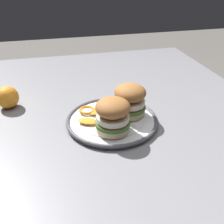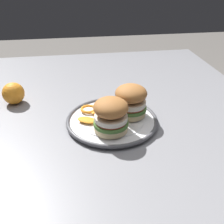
# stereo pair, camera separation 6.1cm
# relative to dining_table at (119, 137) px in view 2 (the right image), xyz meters

# --- Properties ---
(dining_table) EXTENTS (1.34, 1.05, 0.75)m
(dining_table) POSITION_rel_dining_table_xyz_m (0.00, 0.00, 0.00)
(dining_table) COLOR gray
(dining_table) RESTS_ON ground
(dinner_plate) EXTENTS (0.29, 0.29, 0.02)m
(dinner_plate) POSITION_rel_dining_table_xyz_m (-0.04, 0.03, 0.10)
(dinner_plate) COLOR white
(dinner_plate) RESTS_ON dining_table
(sandwich_half_left) EXTENTS (0.14, 0.14, 0.10)m
(sandwich_half_left) POSITION_rel_dining_table_xyz_m (-0.03, -0.03, 0.16)
(sandwich_half_left) COLOR beige
(sandwich_half_left) RESTS_ON dinner_plate
(sandwich_half_right) EXTENTS (0.14, 0.14, 0.10)m
(sandwich_half_right) POSITION_rel_dining_table_xyz_m (-0.11, 0.04, 0.16)
(sandwich_half_right) COLOR beige
(sandwich_half_right) RESTS_ON dinner_plate
(orange_peel_curled) EXTENTS (0.05, 0.05, 0.01)m
(orange_peel_curled) POSITION_rel_dining_table_xyz_m (0.02, 0.10, 0.11)
(orange_peel_curled) COLOR orange
(orange_peel_curled) RESTS_ON dinner_plate
(orange_peel_strip_long) EXTENTS (0.06, 0.07, 0.01)m
(orange_peel_strip_long) POSITION_rel_dining_table_xyz_m (-0.05, 0.11, 0.11)
(orange_peel_strip_long) COLOR orange
(orange_peel_strip_long) RESTS_ON dinner_plate
(orange_peel_strip_short) EXTENTS (0.05, 0.08, 0.01)m
(orange_peel_strip_short) POSITION_rel_dining_table_xyz_m (-0.00, 0.06, 0.11)
(orange_peel_strip_short) COLOR orange
(orange_peel_strip_short) RESTS_ON dinner_plate
(orange_peel_small_curl) EXTENTS (0.06, 0.06, 0.01)m
(orange_peel_small_curl) POSITION_rel_dining_table_xyz_m (0.04, 0.01, 0.11)
(orange_peel_small_curl) COLOR orange
(orange_peel_small_curl) RESTS_ON dinner_plate
(whole_orange) EXTENTS (0.08, 0.08, 0.08)m
(whole_orange) POSITION_rel_dining_table_xyz_m (0.14, 0.35, 0.13)
(whole_orange) COLOR orange
(whole_orange) RESTS_ON dining_table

